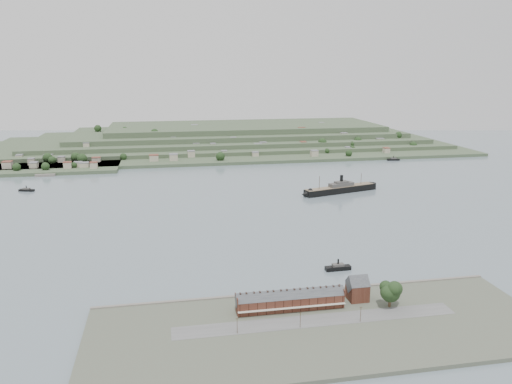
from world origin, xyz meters
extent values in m
plane|color=slate|center=(0.00, 0.00, 0.00)|extent=(1400.00, 1400.00, 0.00)
cube|color=#4C5142|center=(0.00, -188.00, 1.00)|extent=(220.00, 80.00, 2.00)
cube|color=slate|center=(0.00, -149.00, 1.30)|extent=(220.00, 2.00, 2.60)
cube|color=#595959|center=(0.00, -182.00, 2.05)|extent=(140.00, 12.00, 0.10)
cube|color=#4C261B|center=(-10.00, -168.00, 5.50)|extent=(55.00, 8.00, 7.00)
cube|color=#36393E|center=(-10.00, -168.00, 9.00)|extent=(55.60, 8.15, 8.15)
cube|color=beige|center=(-10.00, -172.80, 5.00)|extent=(55.00, 1.60, 0.25)
cube|color=#4C261B|center=(-37.50, -168.00, 10.00)|extent=(0.50, 8.40, 3.00)
cube|color=#4C261B|center=(17.50, -168.00, 10.00)|extent=(0.50, 8.40, 3.00)
cube|color=black|center=(-32.00, -168.00, 11.40)|extent=(0.90, 1.40, 3.20)
cube|color=black|center=(-26.50, -168.00, 11.40)|extent=(0.90, 1.40, 3.20)
cube|color=black|center=(-12.75, -168.00, 11.40)|extent=(0.90, 1.40, 3.20)
cube|color=black|center=(-7.25, -168.00, 11.40)|extent=(0.90, 1.40, 3.20)
cube|color=black|center=(6.50, -168.00, 11.40)|extent=(0.90, 1.40, 3.20)
cube|color=black|center=(12.00, -168.00, 11.40)|extent=(0.90, 1.40, 3.20)
cube|color=#4C261B|center=(27.50, -164.00, 6.50)|extent=(10.00, 10.00, 9.00)
cube|color=#36393E|center=(27.50, -164.00, 11.00)|extent=(10.40, 10.18, 10.18)
cube|color=#3A4E34|center=(0.00, 360.00, 2.00)|extent=(760.00, 260.00, 4.00)
cube|color=#3A4E34|center=(20.00, 385.00, 6.50)|extent=(680.00, 220.00, 5.00)
cube|color=#3A4E34|center=(35.00, 400.00, 12.00)|extent=(600.00, 200.00, 6.00)
cube|color=#3A4E34|center=(50.00, 415.00, 18.50)|extent=(520.00, 180.00, 7.00)
cube|color=#3A4E34|center=(65.00, 430.00, 26.00)|extent=(440.00, 160.00, 8.00)
cube|color=#3A4E34|center=(-200.00, 250.00, 2.00)|extent=(150.00, 90.00, 4.00)
cube|color=slate|center=(-205.00, 208.00, 1.40)|extent=(22.00, 14.00, 2.80)
cube|color=black|center=(101.21, 67.05, 3.04)|extent=(78.16, 31.23, 6.09)
cone|color=black|center=(63.54, 56.46, 3.04)|extent=(12.87, 12.87, 10.43)
cylinder|color=black|center=(138.88, 77.64, 3.04)|extent=(10.43, 10.43, 6.09)
cube|color=#73624C|center=(101.21, 67.05, 6.35)|extent=(76.25, 29.92, 0.52)
cube|color=#464441|center=(102.89, 67.52, 8.26)|extent=(27.23, 14.60, 3.48)
cube|color=#464441|center=(102.89, 67.52, 10.61)|extent=(15.04, 9.63, 2.17)
cylinder|color=black|center=(102.89, 67.52, 13.91)|extent=(3.13, 3.13, 7.83)
cylinder|color=#45331F|center=(77.77, 60.46, 12.17)|extent=(0.43, 0.43, 13.91)
cylinder|color=#45331F|center=(126.33, 74.11, 11.30)|extent=(0.43, 0.43, 12.17)
cube|color=black|center=(32.68, -120.02, 1.28)|extent=(16.14, 4.73, 2.56)
cube|color=#464441|center=(32.68, -120.02, 3.20)|extent=(7.30, 3.62, 1.92)
cylinder|color=black|center=(32.68, -120.02, 5.34)|extent=(1.07, 1.07, 3.74)
cube|color=black|center=(-207.86, 131.31, 1.03)|extent=(16.03, 8.58, 2.06)
cube|color=#464441|center=(-207.86, 131.31, 2.57)|extent=(7.65, 5.30, 1.54)
cylinder|color=black|center=(-207.86, 131.31, 4.29)|extent=(0.86, 0.86, 3.00)
cube|color=black|center=(234.33, 225.00, 1.10)|extent=(16.90, 5.98, 2.21)
cube|color=#464441|center=(234.33, 225.00, 2.76)|extent=(7.74, 4.30, 1.66)
cylinder|color=black|center=(234.33, 225.00, 4.60)|extent=(0.92, 0.92, 3.22)
cylinder|color=#45331F|center=(40.76, -174.81, 4.85)|extent=(1.37, 1.37, 5.69)
sphere|color=#1D3116|center=(40.76, -174.81, 9.97)|extent=(10.25, 10.25, 10.25)
sphere|color=#1D3116|center=(43.61, -173.67, 11.11)|extent=(7.97, 7.97, 7.97)
sphere|color=#1D3116|center=(38.48, -176.52, 10.54)|extent=(7.29, 7.29, 7.29)
sphere|color=#1D3116|center=(41.33, -177.32, 12.82)|extent=(6.83, 6.83, 6.83)
camera|label=1|loc=(-69.56, -392.26, 120.81)|focal=35.00mm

